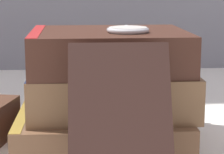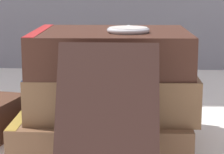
{
  "view_description": "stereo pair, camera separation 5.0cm",
  "coord_description": "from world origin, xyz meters",
  "px_view_note": "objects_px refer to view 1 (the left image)",
  "views": [
    {
      "loc": [
        -0.02,
        -0.49,
        0.18
      ],
      "look_at": [
        0.01,
        0.02,
        0.08
      ],
      "focal_mm": 75.0,
      "sensor_mm": 36.0,
      "label": 1
    },
    {
      "loc": [
        0.03,
        -0.49,
        0.18
      ],
      "look_at": [
        0.01,
        0.02,
        0.08
      ],
      "focal_mm": 75.0,
      "sensor_mm": 36.0,
      "label": 2
    }
  ],
  "objects_px": {
    "book_flat_top": "(104,50)",
    "pocket_watch": "(128,30)",
    "book_flat_bottom": "(97,126)",
    "book_flat_middle": "(107,89)",
    "book_leaning_front": "(120,124)"
  },
  "relations": [
    {
      "from": "book_flat_bottom",
      "to": "pocket_watch",
      "type": "bearing_deg",
      "value": -26.58
    },
    {
      "from": "book_leaning_front",
      "to": "book_flat_middle",
      "type": "bearing_deg",
      "value": 92.56
    },
    {
      "from": "book_flat_middle",
      "to": "book_leaning_front",
      "type": "distance_m",
      "value": 0.13
    },
    {
      "from": "book_flat_bottom",
      "to": "book_flat_top",
      "type": "relative_size",
      "value": 1.07
    },
    {
      "from": "book_flat_middle",
      "to": "pocket_watch",
      "type": "relative_size",
      "value": 3.71
    },
    {
      "from": "book_flat_top",
      "to": "book_flat_bottom",
      "type": "bearing_deg",
      "value": -161.37
    },
    {
      "from": "book_flat_bottom",
      "to": "book_flat_top",
      "type": "xyz_separation_m",
      "value": [
        0.01,
        0.0,
        0.09
      ]
    },
    {
      "from": "book_flat_top",
      "to": "pocket_watch",
      "type": "bearing_deg",
      "value": -39.93
    },
    {
      "from": "book_flat_middle",
      "to": "book_flat_top",
      "type": "bearing_deg",
      "value": -150.76
    },
    {
      "from": "book_flat_middle",
      "to": "book_flat_top",
      "type": "xyz_separation_m",
      "value": [
        -0.0,
        -0.0,
        0.05
      ]
    },
    {
      "from": "book_flat_bottom",
      "to": "book_flat_top",
      "type": "distance_m",
      "value": 0.09
    },
    {
      "from": "book_leaning_front",
      "to": "book_flat_top",
      "type": "bearing_deg",
      "value": 93.78
    },
    {
      "from": "pocket_watch",
      "to": "book_flat_middle",
      "type": "bearing_deg",
      "value": 136.24
    },
    {
      "from": "book_flat_top",
      "to": "book_leaning_front",
      "type": "bearing_deg",
      "value": -87.81
    },
    {
      "from": "book_flat_middle",
      "to": "book_leaning_front",
      "type": "bearing_deg",
      "value": -88.14
    }
  ]
}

